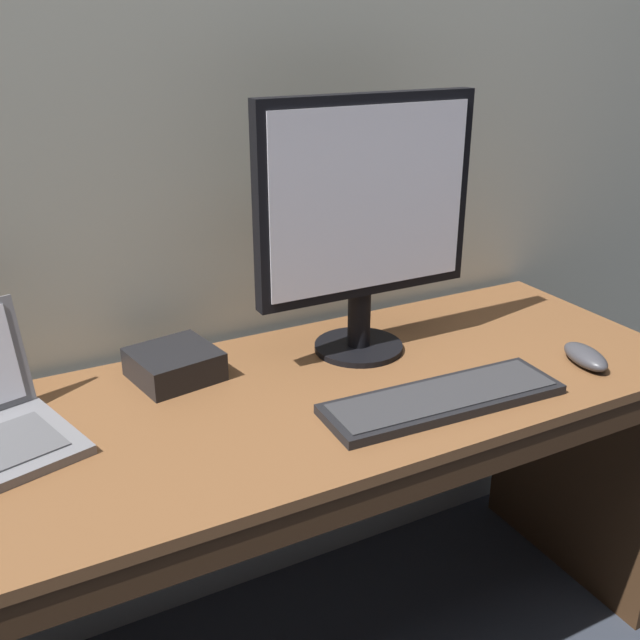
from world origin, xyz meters
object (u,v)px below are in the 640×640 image
object	(u,v)px
computer_mouse	(585,356)
wired_keyboard	(443,399)
external_monitor	(366,213)
external_drive_box	(174,364)

from	to	relation	value
computer_mouse	wired_keyboard	bearing A→B (deg)	-169.18
external_monitor	computer_mouse	distance (m)	0.53
external_monitor	wired_keyboard	world-z (taller)	external_monitor
wired_keyboard	computer_mouse	xyz separation A→B (m)	(0.35, -0.00, 0.01)
wired_keyboard	external_drive_box	world-z (taller)	external_drive_box
external_monitor	computer_mouse	world-z (taller)	external_monitor
external_monitor	computer_mouse	bearing A→B (deg)	-35.43
external_monitor	external_drive_box	size ratio (longest dim) A/B	3.41
wired_keyboard	computer_mouse	bearing A→B (deg)	-0.62
external_monitor	external_drive_box	distance (m)	0.47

